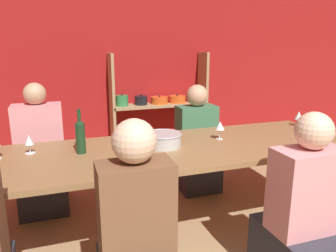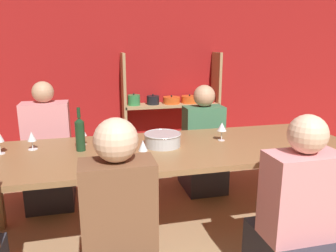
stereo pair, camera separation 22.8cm
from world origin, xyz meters
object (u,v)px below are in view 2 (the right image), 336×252
shelf_unit (173,123)px  dining_table (171,156)px  wine_glass_red_a (222,127)px  wine_glass_white_c (32,137)px  mixing_bowl (163,139)px  person_far_b (203,152)px  wine_bottle_green (80,133)px  wine_glass_white_a (308,118)px  wine_glass_white_b (143,147)px  wine_glass_red_b (81,132)px  person_far_a (49,161)px  person_near_b (297,233)px

shelf_unit → dining_table: shelf_unit is taller
wine_glass_red_a → wine_glass_white_c: (-1.51, 0.11, -0.02)m
mixing_bowl → person_far_b: 1.01m
wine_bottle_green → wine_glass_white_c: size_ratio=2.34×
dining_table → person_far_b: 0.98m
wine_glass_white_a → wine_bottle_green: bearing=-175.5°
wine_glass_white_a → wine_glass_white_b: wine_glass_white_b is taller
mixing_bowl → wine_glass_red_b: (-0.63, 0.18, 0.06)m
mixing_bowl → wine_bottle_green: bearing=177.1°
person_far_b → wine_glass_red_a: bearing=82.9°
mixing_bowl → wine_glass_red_b: 0.65m
mixing_bowl → wine_bottle_green: size_ratio=0.89×
wine_glass_white_a → person_far_a: size_ratio=0.12×
shelf_unit → dining_table: size_ratio=0.48×
person_near_b → dining_table: bearing=124.1°
wine_glass_red_b → mixing_bowl: bearing=-15.8°
shelf_unit → wine_glass_white_c: 2.30m
wine_glass_white_b → person_near_b: bearing=-33.2°
wine_glass_white_c → person_near_b: size_ratio=0.12×
wine_bottle_green → wine_glass_white_a: bearing=4.5°
person_far_a → wine_glass_red_b: bearing=120.9°
dining_table → person_far_a: (-1.02, 0.80, -0.24)m
mixing_bowl → person_far_a: bearing=142.5°
wine_glass_red_b → wine_glass_white_a: bearing=0.6°
wine_bottle_green → person_far_b: 1.49m
mixing_bowl → wine_glass_white_b: 0.42m
wine_glass_red_b → wine_glass_white_b: bearing=-52.4°
wine_glass_white_c → person_far_b: 1.75m
shelf_unit → wine_glass_white_a: size_ratio=9.62×
shelf_unit → person_far_b: (0.05, -1.10, -0.07)m
dining_table → wine_glass_white_a: wine_glass_white_a is taller
shelf_unit → person_far_b: shelf_unit is taller
wine_glass_white_a → wine_glass_white_b: (-1.69, -0.55, 0.02)m
wine_glass_white_c → wine_glass_white_a: bearing=1.2°
wine_glass_white_a → person_far_b: person_far_b is taller
person_near_b → person_far_b: (-0.03, 1.63, -0.01)m
shelf_unit → mixing_bowl: shelf_unit is taller
wine_glass_red_b → wine_glass_white_c: size_ratio=1.09×
dining_table → wine_glass_white_a: 1.45m
person_near_b → person_far_a: bearing=134.1°
wine_glass_white_b → wine_glass_white_a: bearing=18.1°
wine_glass_red_b → person_near_b: size_ratio=0.14×
dining_table → wine_glass_white_a: bearing=10.2°
wine_glass_red_b → dining_table: bearing=-18.9°
wine_glass_red_b → person_near_b: bearing=-40.8°
mixing_bowl → person_near_b: 1.17m
dining_table → wine_glass_red_a: size_ratio=19.07×
shelf_unit → wine_glass_white_b: 2.33m
wine_glass_white_c → person_near_b: bearing=-32.9°
dining_table → wine_bottle_green: wine_bottle_green is taller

